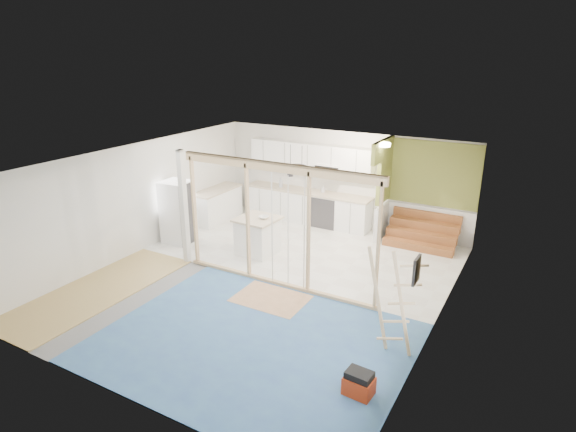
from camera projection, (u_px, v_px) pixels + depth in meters
The scene contains 17 objects.
room at pixel (264, 224), 9.68m from camera, with size 7.01×8.01×2.61m.
floor_overlays at pixel (270, 281), 10.12m from camera, with size 7.00×8.00×0.03m.
stud_frame at pixel (253, 207), 9.71m from camera, with size 4.66×0.14×2.60m.
base_cabinets at pixel (280, 206), 13.47m from camera, with size 4.45×2.24×0.93m.
upper_cabinets at pixel (312, 158), 13.05m from camera, with size 3.60×0.41×0.85m.
green_partition at pixel (413, 207), 11.87m from camera, with size 2.25×1.51×2.60m.
pot_rack at pixel (296, 169), 11.16m from camera, with size 0.52×0.52×0.72m.
sheathing_panel at pixel (406, 312), 6.43m from camera, with size 0.02×4.00×2.60m, color tan.
electrical_panel at pixel (417, 270), 6.83m from camera, with size 0.04×0.30×0.40m, color #39393E.
ceiling_light at pixel (384, 145), 11.10m from camera, with size 0.32×0.32×0.08m, color #FFEABF.
fridge at pixel (178, 212), 11.94m from camera, with size 0.74×0.72×1.59m.
island at pixel (258, 236), 11.36m from camera, with size 0.96×0.96×0.90m.
bowl at pixel (264, 217), 11.17m from camera, with size 0.23×0.23×0.06m, color silver.
soap_bottle_a at pixel (281, 182), 13.56m from camera, with size 0.11×0.11×0.29m, color #A2A8B5.
soap_bottle_b at pixel (323, 189), 13.10m from camera, with size 0.08×0.08×0.18m, color silver.
toolbox at pixel (359, 384), 6.74m from camera, with size 0.43×0.33×0.38m.
ladder at pixel (393, 302), 7.48m from camera, with size 0.94×0.10×1.75m.
Camera 1 is at (4.87, -7.70, 4.62)m, focal length 30.00 mm.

